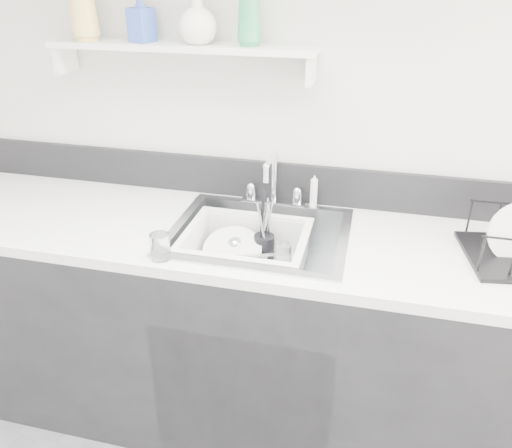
# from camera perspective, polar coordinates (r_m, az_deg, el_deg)

# --- Properties ---
(room_shell) EXTENTS (3.50, 3.00, 2.60)m
(room_shell) POSITION_cam_1_polar(r_m,az_deg,el_deg) (0.83, -13.21, 20.03)
(room_shell) COLOR silver
(room_shell) RESTS_ON ground
(counter_run) EXTENTS (3.20, 0.62, 0.92)m
(counter_run) POSITION_cam_1_polar(r_m,az_deg,el_deg) (2.07, 0.34, -12.23)
(counter_run) COLOR black
(counter_run) RESTS_ON ground
(backsplash) EXTENTS (3.20, 0.02, 0.16)m
(backsplash) POSITION_cam_1_polar(r_m,az_deg,el_deg) (2.04, 2.33, 4.91)
(backsplash) COLOR black
(backsplash) RESTS_ON counter_run
(sink) EXTENTS (0.64, 0.52, 0.20)m
(sink) POSITION_cam_1_polar(r_m,az_deg,el_deg) (1.85, 0.37, -3.42)
(sink) COLOR silver
(sink) RESTS_ON counter_run
(faucet) EXTENTS (0.26, 0.18, 0.23)m
(faucet) POSITION_cam_1_polar(r_m,az_deg,el_deg) (2.00, 2.01, 3.82)
(faucet) COLOR silver
(faucet) RESTS_ON counter_run
(side_sprayer) EXTENTS (0.03, 0.03, 0.14)m
(side_sprayer) POSITION_cam_1_polar(r_m,az_deg,el_deg) (1.98, 6.62, 3.72)
(side_sprayer) COLOR silver
(side_sprayer) RESTS_ON counter_run
(wall_shelf) EXTENTS (1.00, 0.16, 0.12)m
(wall_shelf) POSITION_cam_1_polar(r_m,az_deg,el_deg) (1.93, -8.62, 19.18)
(wall_shelf) COLOR silver
(wall_shelf) RESTS_ON room_shell
(wash_tub) EXTENTS (0.54, 0.49, 0.17)m
(wash_tub) POSITION_cam_1_polar(r_m,az_deg,el_deg) (1.84, -1.17, -3.42)
(wash_tub) COLOR silver
(wash_tub) RESTS_ON sink
(plate_stack) EXTENTS (0.27, 0.27, 0.11)m
(plate_stack) POSITION_cam_1_polar(r_m,az_deg,el_deg) (1.90, -2.44, -3.76)
(plate_stack) COLOR white
(plate_stack) RESTS_ON wash_tub
(utensil_cup) EXTENTS (0.08, 0.08, 0.26)m
(utensil_cup) POSITION_cam_1_polar(r_m,az_deg,el_deg) (1.92, 0.92, -2.41)
(utensil_cup) COLOR black
(utensil_cup) RESTS_ON wash_tub
(ladle) EXTENTS (0.25, 0.26, 0.08)m
(ladle) POSITION_cam_1_polar(r_m,az_deg,el_deg) (1.88, -1.52, -3.88)
(ladle) COLOR silver
(ladle) RESTS_ON wash_tub
(tumbler_in_tub) EXTENTS (0.07, 0.07, 0.09)m
(tumbler_in_tub) POSITION_cam_1_polar(r_m,az_deg,el_deg) (1.88, 3.10, -3.53)
(tumbler_in_tub) COLOR white
(tumbler_in_tub) RESTS_ON wash_tub
(tumbler_counter) EXTENTS (0.08, 0.08, 0.09)m
(tumbler_counter) POSITION_cam_1_polar(r_m,az_deg,el_deg) (1.66, -10.91, -2.55)
(tumbler_counter) COLOR white
(tumbler_counter) RESTS_ON counter_run
(bowl_small) EXTENTS (0.14, 0.14, 0.03)m
(bowl_small) POSITION_cam_1_polar(r_m,az_deg,el_deg) (1.80, 2.81, -6.18)
(bowl_small) COLOR white
(bowl_small) RESTS_ON wash_tub
(soap_bottle_a) EXTENTS (0.13, 0.13, 0.26)m
(soap_bottle_a) POSITION_cam_1_polar(r_m,az_deg,el_deg) (2.06, -19.27, 22.81)
(soap_bottle_a) COLOR #EBCB65
(soap_bottle_a) RESTS_ON wall_shelf
(soap_bottle_b) EXTENTS (0.10, 0.10, 0.17)m
(soap_bottle_b) POSITION_cam_1_polar(r_m,az_deg,el_deg) (1.98, -13.00, 22.09)
(soap_bottle_b) COLOR #3455B9
(soap_bottle_b) RESTS_ON wall_shelf
(soap_bottle_c) EXTENTS (0.14, 0.14, 0.17)m
(soap_bottle_c) POSITION_cam_1_polar(r_m,az_deg,el_deg) (1.89, -6.69, 22.31)
(soap_bottle_c) COLOR white
(soap_bottle_c) RESTS_ON wall_shelf
(soap_bottle_d) EXTENTS (0.10, 0.10, 0.21)m
(soap_bottle_d) POSITION_cam_1_polar(r_m,az_deg,el_deg) (1.83, -0.79, 23.00)
(soap_bottle_d) COLOR #2F9752
(soap_bottle_d) RESTS_ON wall_shelf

